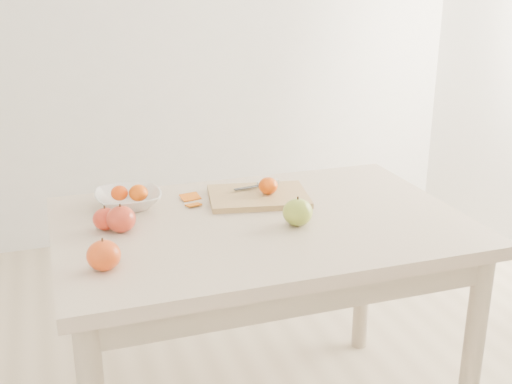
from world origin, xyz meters
name	(u,v)px	position (x,y,z in m)	size (l,w,h in m)	color
table	(261,250)	(0.00, 0.00, 0.65)	(1.20, 0.80, 0.75)	beige
cutting_board	(258,196)	(0.05, 0.17, 0.76)	(0.31, 0.23, 0.02)	tan
board_tangerine	(268,186)	(0.08, 0.16, 0.80)	(0.06, 0.06, 0.05)	#CF5807
fruit_bowl	(128,199)	(-0.36, 0.23, 0.77)	(0.20, 0.20, 0.05)	white
bowl_tangerine_near	(119,193)	(-0.38, 0.24, 0.80)	(0.05, 0.05, 0.05)	#C83C07
bowl_tangerine_far	(138,193)	(-0.33, 0.22, 0.80)	(0.06, 0.06, 0.05)	#DA6407
orange_peel_a	(190,198)	(-0.16, 0.24, 0.75)	(0.06, 0.04, 0.00)	#CD5C0E
orange_peel_b	(193,205)	(-0.16, 0.17, 0.75)	(0.04, 0.04, 0.00)	#CE640E
paring_knife	(265,184)	(0.09, 0.24, 0.78)	(0.17, 0.06, 0.01)	silver
apple_green	(298,212)	(0.09, -0.07, 0.79)	(0.09, 0.09, 0.08)	olive
apple_red_a	(105,219)	(-0.44, 0.07, 0.78)	(0.07, 0.07, 0.06)	maroon
apple_red_b	(121,219)	(-0.40, 0.04, 0.79)	(0.08, 0.08, 0.08)	maroon
apple_red_d	(104,255)	(-0.48, -0.19, 0.79)	(0.08, 0.08, 0.08)	#A71A0B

